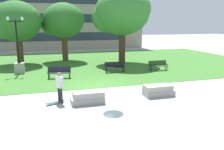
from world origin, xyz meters
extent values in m
plane|color=#A3A09B|center=(0.00, 0.00, 0.00)|extent=(140.00, 140.00, 0.00)
cube|color=#3D752D|center=(0.00, 10.00, 0.01)|extent=(40.00, 20.00, 0.02)
cube|color=#9E9991|center=(-1.18, -2.55, 0.16)|extent=(1.80, 0.90, 0.32)
cube|color=#A6A098|center=(-1.13, -2.55, 0.48)|extent=(1.66, 0.83, 0.32)
cube|color=#9E9991|center=(3.17, -2.44, 0.16)|extent=(1.80, 0.90, 0.32)
cube|color=#A6A098|center=(3.11, -2.44, 0.48)|extent=(1.66, 0.83, 0.32)
cylinder|color=#28282D|center=(-2.56, -2.21, 0.43)|extent=(0.15, 0.15, 0.86)
cylinder|color=#28282D|center=(-2.66, -2.03, 0.43)|extent=(0.15, 0.15, 0.86)
cube|color=white|center=(-2.61, -2.12, 1.16)|extent=(0.40, 0.47, 0.60)
cylinder|color=white|center=(-2.48, -2.25, 1.20)|extent=(0.23, 0.31, 0.55)
cylinder|color=white|center=(-2.74, -2.00, 1.20)|extent=(0.23, 0.31, 0.55)
sphere|color=#9E7051|center=(-2.61, -2.12, 1.60)|extent=(0.22, 0.22, 0.22)
cube|color=#2D4C75|center=(-2.89, -2.26, 0.09)|extent=(0.82, 0.45, 0.02)
cube|color=#2D4C75|center=(-3.31, -2.41, 0.11)|extent=(0.18, 0.23, 0.06)
cube|color=#2D4C75|center=(-2.46, -2.11, 0.11)|extent=(0.18, 0.23, 0.06)
cylinder|color=silver|center=(-3.06, -2.44, 0.03)|extent=(0.06, 0.05, 0.06)
cylinder|color=silver|center=(-3.13, -2.23, 0.03)|extent=(0.06, 0.05, 0.06)
cylinder|color=silver|center=(-2.64, -2.29, 0.03)|extent=(0.06, 0.05, 0.06)
cylinder|color=silver|center=(-2.72, -2.08, 0.03)|extent=(0.06, 0.05, 0.06)
cylinder|color=#47515B|center=(-0.25, -4.44, 0.00)|extent=(0.98, 0.98, 0.01)
cube|color=#284723|center=(6.58, 4.11, 0.46)|extent=(1.80, 0.44, 0.05)
cube|color=#284723|center=(6.58, 4.36, 0.69)|extent=(1.80, 0.13, 0.46)
cube|color=black|center=(5.74, 4.12, 0.58)|extent=(0.06, 0.40, 0.04)
cube|color=black|center=(7.42, 4.11, 0.58)|extent=(0.06, 0.40, 0.04)
cylinder|color=black|center=(5.78, 3.96, 0.23)|extent=(0.07, 0.07, 0.41)
cylinder|color=black|center=(7.38, 3.95, 0.23)|extent=(0.07, 0.07, 0.41)
cylinder|color=black|center=(5.78, 4.28, 0.23)|extent=(0.07, 0.07, 0.41)
cylinder|color=black|center=(7.38, 4.27, 0.23)|extent=(0.07, 0.07, 0.41)
cube|color=#1E232D|center=(-2.42, 3.53, 0.46)|extent=(1.84, 0.69, 0.05)
cube|color=#1E232D|center=(-2.38, 3.78, 0.69)|extent=(1.80, 0.37, 0.46)
cube|color=black|center=(-3.25, 3.65, 0.58)|extent=(0.11, 0.40, 0.04)
cube|color=black|center=(-1.59, 3.41, 0.58)|extent=(0.11, 0.40, 0.04)
cylinder|color=black|center=(-3.23, 3.48, 0.23)|extent=(0.07, 0.07, 0.41)
cylinder|color=black|center=(-1.65, 3.26, 0.23)|extent=(0.07, 0.07, 0.41)
cylinder|color=black|center=(-3.19, 3.80, 0.23)|extent=(0.07, 0.07, 0.41)
cylinder|color=black|center=(-1.60, 3.58, 0.23)|extent=(0.07, 0.07, 0.41)
cube|color=black|center=(2.49, 4.49, 0.46)|extent=(1.80, 0.45, 0.05)
cube|color=black|center=(2.49, 4.74, 0.69)|extent=(1.80, 0.13, 0.46)
cube|color=black|center=(1.65, 4.49, 0.58)|extent=(0.06, 0.40, 0.04)
cube|color=black|center=(3.33, 4.49, 0.58)|extent=(0.06, 0.40, 0.04)
cylinder|color=black|center=(1.69, 4.33, 0.23)|extent=(0.07, 0.07, 0.41)
cylinder|color=black|center=(3.29, 4.33, 0.23)|extent=(0.07, 0.07, 0.41)
cylinder|color=black|center=(1.69, 4.65, 0.23)|extent=(0.07, 0.07, 0.41)
cylinder|color=black|center=(3.29, 4.65, 0.23)|extent=(0.07, 0.07, 0.41)
cube|color=gray|center=(-5.66, 6.49, 0.47)|extent=(0.80, 0.80, 0.90)
cylinder|color=black|center=(-5.66, 6.49, 1.07)|extent=(0.28, 0.28, 0.30)
cylinder|color=black|center=(-5.66, 6.49, 2.74)|extent=(0.14, 0.14, 3.64)
cube|color=black|center=(-5.66, 6.49, 4.46)|extent=(1.10, 0.08, 0.08)
ellipsoid|color=white|center=(-6.21, 6.49, 4.70)|extent=(0.22, 0.22, 0.36)
cone|color=black|center=(-6.21, 6.49, 4.89)|extent=(0.20, 0.20, 0.13)
ellipsoid|color=white|center=(-5.11, 6.49, 4.70)|extent=(0.22, 0.22, 0.36)
cone|color=black|center=(-5.11, 6.49, 4.89)|extent=(0.20, 0.20, 0.13)
cylinder|color=#42301E|center=(4.63, 8.99, 1.97)|extent=(0.73, 0.73, 3.90)
ellipsoid|color=#387F33|center=(4.63, 8.99, 5.51)|extent=(5.77, 5.77, 4.91)
sphere|color=#387F33|center=(3.04, 9.57, 4.93)|extent=(3.18, 3.18, 3.18)
sphere|color=#387F33|center=(6.07, 8.41, 5.79)|extent=(2.89, 2.89, 2.89)
cylinder|color=#4C3823|center=(-6.13, 11.37, 1.59)|extent=(0.69, 0.69, 3.14)
ellipsoid|color=#2D6B28|center=(-6.13, 11.37, 4.51)|extent=(4.91, 4.91, 4.17)
sphere|color=#2D6B28|center=(-7.48, 11.86, 4.02)|extent=(2.70, 2.70, 2.70)
sphere|color=#2D6B28|center=(-4.90, 10.88, 4.76)|extent=(2.46, 2.46, 2.46)
cylinder|color=#4C3823|center=(-1.31, 12.37, 1.71)|extent=(0.67, 0.67, 3.38)
ellipsoid|color=#2D6B28|center=(-1.31, 12.37, 4.67)|extent=(4.60, 4.60, 3.91)
sphere|color=#2D6B28|center=(-2.57, 12.83, 4.21)|extent=(2.53, 2.53, 2.53)
sphere|color=#2D6B28|center=(-0.16, 11.91, 4.90)|extent=(2.30, 2.30, 2.30)
cube|color=gray|center=(-0.39, 24.50, 5.71)|extent=(27.80, 1.00, 11.42)
cube|color=#232D3D|center=(-0.39, 23.98, 2.20)|extent=(20.85, 0.03, 1.40)
cube|color=#232D3D|center=(-0.39, 23.98, 5.20)|extent=(20.85, 0.03, 1.40)
camera|label=1|loc=(-2.98, -13.82, 4.20)|focal=35.00mm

